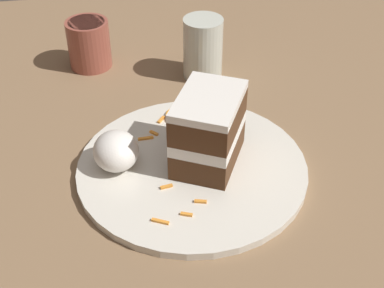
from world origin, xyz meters
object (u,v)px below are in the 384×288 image
Objects in this scene: plate at (192,168)px; cake_slice at (208,129)px; cream_dollop at (116,151)px; drinking_glass at (203,52)px; orange_garnish at (184,116)px; coffee_mug at (89,42)px.

cake_slice is (-0.01, 0.02, 0.05)m from plate.
cream_dollop is 0.27m from drinking_glass.
cream_dollop is (-0.01, -0.12, -0.03)m from cake_slice.
coffee_mug is at bearing -145.70° from orange_garnish.
cake_slice is 0.12m from cream_dollop.
orange_garnish is at bearing -21.27° from drinking_glass.
drinking_glass reaches higher than plate.
plate is at bearing -2.55° from orange_garnish.
plate is at bearing 81.39° from cream_dollop.
cream_dollop is 0.65× the size of drinking_glass.
cake_slice reaches higher than drinking_glass.
cream_dollop is at bearing 23.01° from cake_slice.
cream_dollop reaches higher than orange_garnish.
coffee_mug is (-0.19, -0.13, 0.03)m from orange_garnish.
plate is 2.36× the size of cake_slice.
cream_dollop is 1.24× the size of orange_garnish.
cake_slice reaches higher than plate.
cake_slice is 1.96× the size of cream_dollop.
orange_garnish is (-0.11, 0.00, 0.01)m from plate.
cake_slice is 0.33m from coffee_mug.
orange_garnish reaches higher than plate.
cake_slice is 0.23m from drinking_glass.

